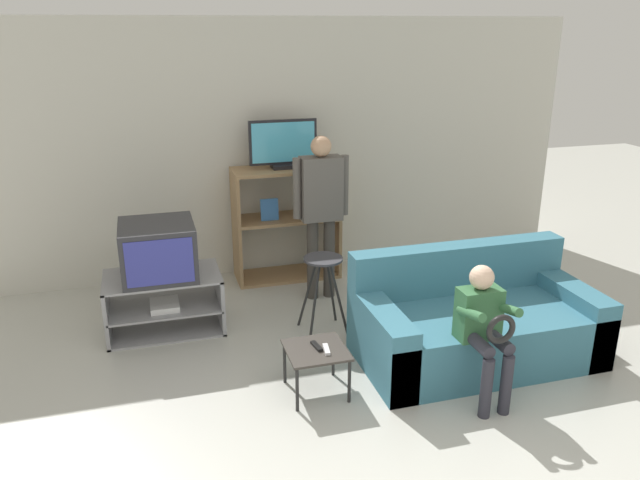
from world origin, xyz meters
name	(u,v)px	position (x,y,z in m)	size (l,w,h in m)	color
wall_back	(281,149)	(0.00, 3.89, 1.30)	(6.40, 0.06, 2.60)	beige
tv_stand	(164,303)	(-1.32, 2.71, 0.25)	(0.98, 0.60, 0.50)	#939399
television_main	(158,250)	(-1.33, 2.72, 0.73)	(0.61, 0.62, 0.46)	#2D2D33
media_shelf	(286,222)	(-0.03, 3.59, 0.59)	(1.07, 0.45, 1.16)	#9E7A51
television_flat	(283,145)	(-0.04, 3.61, 1.39)	(0.68, 0.20, 0.48)	black
folding_stool	(323,274)	(-0.02, 2.27, 0.55)	(0.37, 0.39, 0.69)	black
snack_table	(316,354)	(-0.33, 1.39, 0.31)	(0.42, 0.42, 0.35)	#38332D
remote_control_black	(317,346)	(-0.33, 1.41, 0.36)	(0.04, 0.14, 0.02)	black
remote_control_white	(326,349)	(-0.27, 1.35, 0.36)	(0.04, 0.14, 0.02)	silver
couch	(474,323)	(1.01, 1.55, 0.28)	(1.84, 0.95, 0.84)	teal
person_standing_adult	(321,202)	(0.17, 2.99, 0.95)	(0.53, 0.20, 1.58)	#3D3833
person_seated_child	(484,324)	(0.75, 1.00, 0.59)	(0.33, 0.43, 0.98)	#2D2D38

